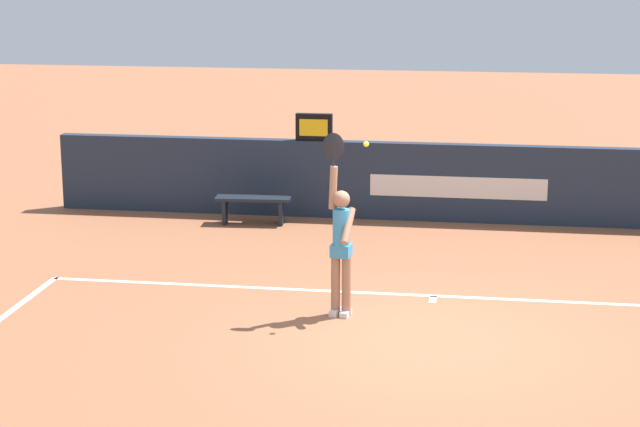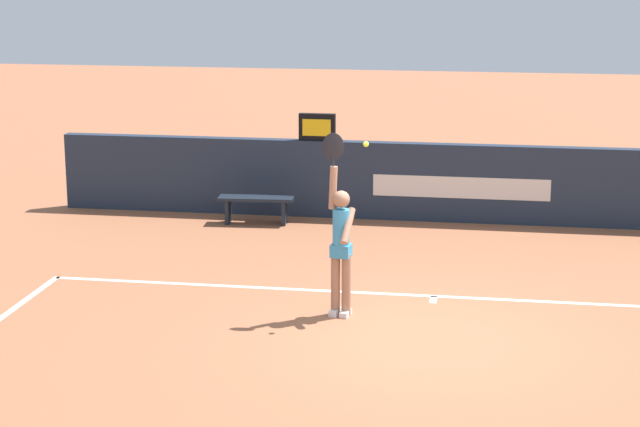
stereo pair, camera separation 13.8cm
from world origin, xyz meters
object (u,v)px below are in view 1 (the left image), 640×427
at_px(speed_display, 314,127).
at_px(tennis_player, 341,241).
at_px(tennis_ball, 366,144).
at_px(courtside_bench_near, 253,204).

distance_m(speed_display, tennis_player, 5.41).
xyz_separation_m(tennis_player, tennis_ball, (0.31, -0.05, 1.26)).
bearing_deg(speed_display, tennis_ball, -74.35).
xyz_separation_m(tennis_player, courtside_bench_near, (-2.10, 4.54, -0.62)).
relative_size(speed_display, courtside_bench_near, 0.49).
xyz_separation_m(speed_display, courtside_bench_near, (-0.93, -0.71, -1.22)).
distance_m(tennis_ball, courtside_bench_near, 5.52).
distance_m(tennis_player, courtside_bench_near, 5.04).
bearing_deg(tennis_ball, tennis_player, 170.26).
relative_size(tennis_player, tennis_ball, 33.51).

